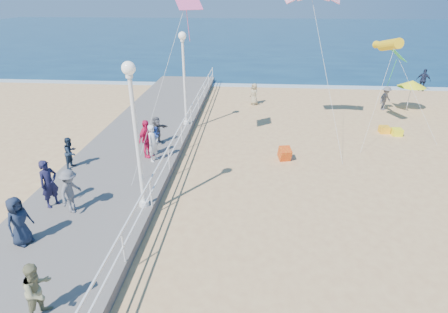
# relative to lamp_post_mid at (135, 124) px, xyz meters

# --- Properties ---
(ground) EXTENTS (160.00, 160.00, 0.00)m
(ground) POSITION_rel_lamp_post_mid_xyz_m (5.35, 0.00, -3.66)
(ground) COLOR tan
(ground) RESTS_ON ground
(ocean) EXTENTS (160.00, 90.00, 0.05)m
(ocean) POSITION_rel_lamp_post_mid_xyz_m (5.35, 65.00, -3.65)
(ocean) COLOR #0C2D4B
(ocean) RESTS_ON ground
(surf_line) EXTENTS (160.00, 1.20, 0.04)m
(surf_line) POSITION_rel_lamp_post_mid_xyz_m (5.35, 20.50, -3.63)
(surf_line) COLOR silver
(surf_line) RESTS_ON ground
(boardwalk) EXTENTS (5.00, 44.00, 0.40)m
(boardwalk) POSITION_rel_lamp_post_mid_xyz_m (-2.15, 0.00, -3.46)
(boardwalk) COLOR slate
(boardwalk) RESTS_ON ground
(railing) EXTENTS (0.05, 42.00, 0.55)m
(railing) POSITION_rel_lamp_post_mid_xyz_m (0.30, 0.00, -2.41)
(railing) COLOR white
(railing) RESTS_ON boardwalk
(lamp_post_mid) EXTENTS (0.44, 0.44, 5.32)m
(lamp_post_mid) POSITION_rel_lamp_post_mid_xyz_m (0.00, 0.00, 0.00)
(lamp_post_mid) COLOR white
(lamp_post_mid) RESTS_ON boardwalk
(lamp_post_far) EXTENTS (0.44, 0.44, 5.32)m
(lamp_post_far) POSITION_rel_lamp_post_mid_xyz_m (0.00, 9.00, 0.00)
(lamp_post_far) COLOR white
(lamp_post_far) RESTS_ON boardwalk
(woman_holding_toddler) EXTENTS (0.65, 0.76, 1.78)m
(woman_holding_toddler) POSITION_rel_lamp_post_mid_xyz_m (-0.61, 3.85, -2.37)
(woman_holding_toddler) COLOR white
(woman_holding_toddler) RESTS_ON boardwalk
(toddler_held) EXTENTS (0.43, 0.47, 0.79)m
(toddler_held) POSITION_rel_lamp_post_mid_xyz_m (-0.46, 4.00, -2.01)
(toddler_held) COLOR blue
(toddler_held) RESTS_ON boardwalk
(spectator_0) EXTENTS (0.71, 0.80, 1.85)m
(spectator_0) POSITION_rel_lamp_post_mid_xyz_m (-3.39, -0.24, -2.34)
(spectator_0) COLOR #191836
(spectator_0) RESTS_ON boardwalk
(spectator_1) EXTENTS (0.79, 0.91, 1.58)m
(spectator_1) POSITION_rel_lamp_post_mid_xyz_m (-1.07, -4.99, -2.47)
(spectator_1) COLOR gray
(spectator_1) RESTS_ON boardwalk
(spectator_2) EXTENTS (0.70, 1.12, 1.67)m
(spectator_2) POSITION_rel_lamp_post_mid_xyz_m (-2.44, -0.54, -2.43)
(spectator_2) COLOR slate
(spectator_2) RESTS_ON boardwalk
(spectator_3) EXTENTS (0.80, 1.18, 1.86)m
(spectator_3) POSITION_rel_lamp_post_mid_xyz_m (-1.04, 4.24, -2.33)
(spectator_3) COLOR #E31C57
(spectator_3) RESTS_ON boardwalk
(spectator_4) EXTENTS (0.75, 0.93, 1.66)m
(spectator_4) POSITION_rel_lamp_post_mid_xyz_m (-3.19, -2.41, -2.43)
(spectator_4) COLOR #182236
(spectator_4) RESTS_ON boardwalk
(spectator_5) EXTENTS (1.01, 1.41, 1.47)m
(spectator_5) POSITION_rel_lamp_post_mid_xyz_m (-0.97, 5.90, -2.53)
(spectator_5) COLOR #525257
(spectator_5) RESTS_ON boardwalk
(spectator_7) EXTENTS (0.61, 0.75, 1.44)m
(spectator_7) POSITION_rel_lamp_post_mid_xyz_m (-4.15, 2.88, -2.54)
(spectator_7) COLOR #1B2A3D
(spectator_7) RESTS_ON boardwalk
(beach_walker_a) EXTENTS (1.24, 1.16, 1.68)m
(beach_walker_a) POSITION_rel_lamp_post_mid_xyz_m (13.37, 14.16, -2.82)
(beach_walker_a) COLOR #595A5F
(beach_walker_a) RESTS_ON ground
(beach_walker_b) EXTENTS (1.17, 0.97, 1.86)m
(beach_walker_b) POSITION_rel_lamp_post_mid_xyz_m (18.33, 19.83, -2.73)
(beach_walker_b) COLOR #1C233D
(beach_walker_b) RESTS_ON ground
(beach_walker_c) EXTENTS (0.87, 0.93, 1.60)m
(beach_walker_c) POSITION_rel_lamp_post_mid_xyz_m (4.09, 14.72, -2.86)
(beach_walker_c) COLOR tan
(beach_walker_c) RESTS_ON ground
(box_kite) EXTENTS (0.70, 0.82, 0.74)m
(box_kite) POSITION_rel_lamp_post_mid_xyz_m (5.64, 5.18, -3.36)
(box_kite) COLOR red
(box_kite) RESTS_ON ground
(beach_umbrella) EXTENTS (1.90, 1.90, 2.14)m
(beach_umbrella) POSITION_rel_lamp_post_mid_xyz_m (14.97, 14.17, -1.75)
(beach_umbrella) COLOR white
(beach_umbrella) RESTS_ON ground
(beach_chair_left) EXTENTS (0.55, 0.55, 0.40)m
(beach_chair_left) POSITION_rel_lamp_post_mid_xyz_m (11.90, 9.50, -3.46)
(beach_chair_left) COLOR #FEAC1A
(beach_chair_left) RESTS_ON ground
(beach_chair_right) EXTENTS (0.55, 0.55, 0.40)m
(beach_chair_right) POSITION_rel_lamp_post_mid_xyz_m (12.50, 9.14, -3.46)
(beach_chair_right) COLOR #FAF61A
(beach_chair_right) RESTS_ON ground
(kite_windsock) EXTENTS (1.04, 2.89, 1.13)m
(kite_windsock) POSITION_rel_lamp_post_mid_xyz_m (11.28, 9.50, 1.42)
(kite_windsock) COLOR yellow
(kite_diamond_green) EXTENTS (1.13, 1.42, 0.90)m
(kite_diamond_green) POSITION_rel_lamp_post_mid_xyz_m (12.63, 12.03, 0.62)
(kite_diamond_green) COLOR green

